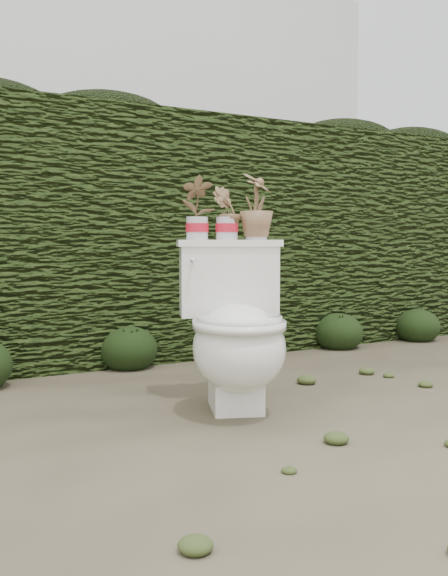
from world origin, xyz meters
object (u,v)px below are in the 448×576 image
toilet (236,333)px  potted_plant_left (197,209)px  potted_plant_center (227,214)px  potted_plant_right (256,208)px

toilet → potted_plant_left: 0.63m
potted_plant_left → potted_plant_center: (0.13, -0.05, -0.02)m
toilet → potted_plant_right: bearing=60.6°
potted_plant_left → potted_plant_center: 0.15m
toilet → potted_plant_right: potted_plant_right is taller
toilet → potted_plant_right: 0.64m
toilet → potted_plant_center: size_ratio=3.26×
toilet → potted_plant_left: bearing=122.7°
potted_plant_left → toilet: bearing=108.2°
toilet → potted_plant_left: (-0.05, 0.28, 0.57)m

